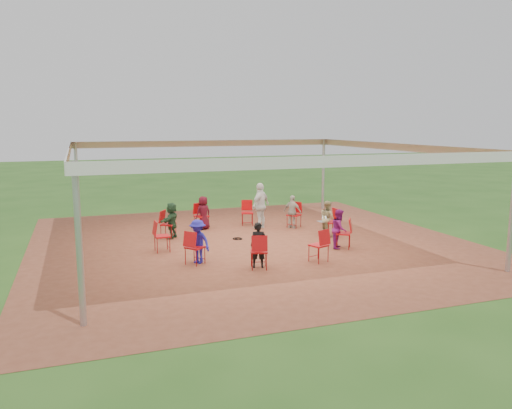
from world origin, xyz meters
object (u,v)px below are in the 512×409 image
object	(u,v)px
laptop	(323,220)
person_seated_0	(328,218)
chair_4	(168,224)
chair_7	(259,252)
person_seated_1	(292,212)
person_seated_5	(259,245)
standing_person	(261,206)
chair_3	(201,216)
person_seated_6	(339,229)
person_seated_3	(172,220)
person_seated_4	(198,241)
chair_2	(247,213)
chair_5	(162,236)
chair_9	(343,234)
person_seated_2	(203,213)
cable_coil	(238,239)
chair_1	(294,215)
chair_0	(331,222)
chair_6	(195,248)
chair_8	(319,245)

from	to	relation	value
laptop	person_seated_0	bearing A→B (deg)	-90.00
chair_4	chair_7	distance (m)	4.50
person_seated_0	person_seated_1	size ratio (longest dim) A/B	1.00
person_seated_5	standing_person	size ratio (longest dim) A/B	0.72
chair_7	person_seated_0	world-z (taller)	person_seated_0
chair_3	person_seated_6	xyz separation A→B (m)	(3.18, -4.08, 0.14)
person_seated_3	laptop	bearing A→B (deg)	107.40
chair_7	person_seated_5	distance (m)	0.18
chair_3	person_seated_6	world-z (taller)	person_seated_6
laptop	standing_person	bearing A→B (deg)	35.93
person_seated_4	chair_2	bearing A→B (deg)	108.41
chair_7	person_seated_3	world-z (taller)	person_seated_3
person_seated_1	chair_3	bearing A→B (deg)	34.26
chair_5	chair_7	bearing A→B (deg)	36.00
chair_4	person_seated_1	xyz separation A→B (m)	(4.40, 0.11, 0.14)
chair_3	person_seated_6	distance (m)	5.17
laptop	person_seated_1	bearing A→B (deg)	12.35
chair_5	chair_9	distance (m)	5.29
person_seated_0	person_seated_2	bearing A→B (deg)	54.00
person_seated_0	person_seated_3	size ratio (longest dim) A/B	1.00
person_seated_4	standing_person	size ratio (longest dim) A/B	0.72
chair_4	person_seated_6	distance (m)	5.44
standing_person	cable_coil	distance (m)	2.02
chair_9	person_seated_1	world-z (taller)	person_seated_1
chair_4	person_seated_6	size ratio (longest dim) A/B	0.77
chair_1	chair_2	size ratio (longest dim) A/B	1.00
chair_0	chair_5	xyz separation A→B (m)	(-5.55, -0.23, 0.00)
standing_person	chair_5	bearing A→B (deg)	-7.75
chair_6	chair_8	size ratio (longest dim) A/B	1.00
person_seated_2	chair_2	bearing A→B (deg)	165.89
chair_7	person_seated_2	distance (m)	5.17
chair_2	chair_6	distance (m)	5.29
cable_coil	standing_person	bearing A→B (deg)	46.79
chair_1	person_seated_2	xyz separation A→B (m)	(-3.10, 0.77, 0.14)
person_seated_3	person_seated_5	xyz separation A→B (m)	(1.49, -4.03, 0.00)
chair_2	person_seated_0	size ratio (longest dim) A/B	0.77
person_seated_1	person_seated_3	bearing A→B (deg)	54.00
chair_9	cable_coil	bearing A→B (deg)	83.55
chair_4	cable_coil	world-z (taller)	chair_4
chair_2	person_seated_3	size ratio (longest dim) A/B	0.77
person_seated_5	cable_coil	size ratio (longest dim) A/B	3.28
chair_9	person_seated_6	xyz separation A→B (m)	(-0.10, 0.07, 0.14)
person_seated_3	person_seated_5	size ratio (longest dim) A/B	1.00
person_seated_3	standing_person	distance (m)	3.27
person_seated_0	person_seated_6	size ratio (longest dim) A/B	1.00
chair_3	chair_6	size ratio (longest dim) A/B	1.00
chair_0	chair_7	world-z (taller)	same
chair_1	person_seated_4	bearing A→B (deg)	90.00
chair_5	chair_6	xyz separation A→B (m)	(0.60, -1.61, 0.00)
chair_6	person_seated_5	distance (m)	1.69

